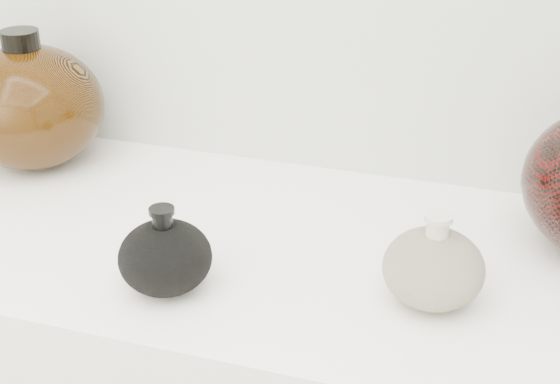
% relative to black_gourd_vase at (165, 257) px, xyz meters
% --- Properties ---
extents(black_gourd_vase, '(0.15, 0.15, 0.11)m').
position_rel_black_gourd_vase_xyz_m(black_gourd_vase, '(0.00, 0.00, 0.00)').
color(black_gourd_vase, black).
rests_on(black_gourd_vase, display_counter).
extents(cream_gourd_vase, '(0.16, 0.16, 0.12)m').
position_rel_black_gourd_vase_xyz_m(cream_gourd_vase, '(0.31, 0.07, 0.00)').
color(cream_gourd_vase, beige).
rests_on(cream_gourd_vase, display_counter).
extents(left_round_pot, '(0.30, 0.30, 0.22)m').
position_rel_black_gourd_vase_xyz_m(left_round_pot, '(-0.35, 0.27, 0.05)').
color(left_round_pot, black).
rests_on(left_round_pot, display_counter).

